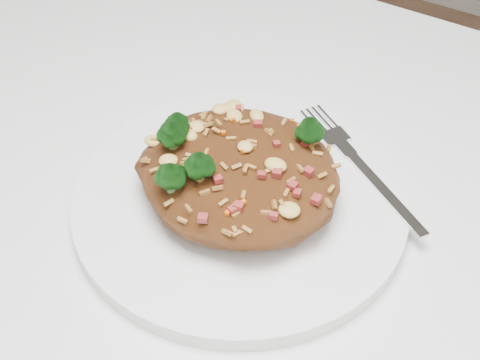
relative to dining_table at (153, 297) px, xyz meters
name	(u,v)px	position (x,y,z in m)	size (l,w,h in m)	color
dining_table	(153,297)	(0.00, 0.00, 0.00)	(1.20, 0.80, 0.75)	white
plate	(240,200)	(0.05, 0.06, 0.10)	(0.26, 0.26, 0.01)	white
fried_rice	(239,165)	(0.05, 0.06, 0.13)	(0.15, 0.14, 0.07)	brown
fork	(367,173)	(0.12, 0.13, 0.11)	(0.15, 0.10, 0.00)	silver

